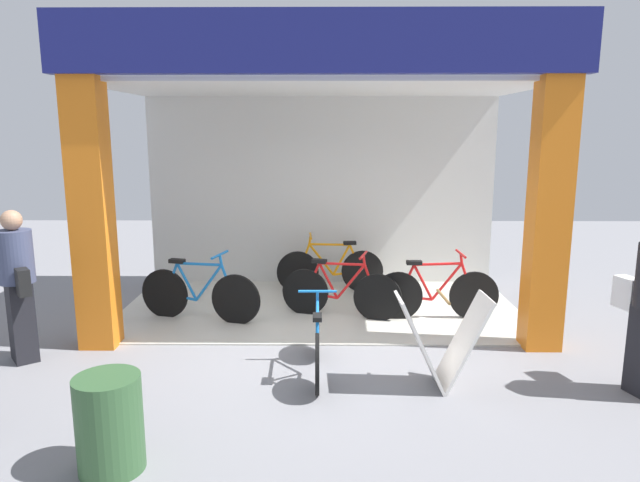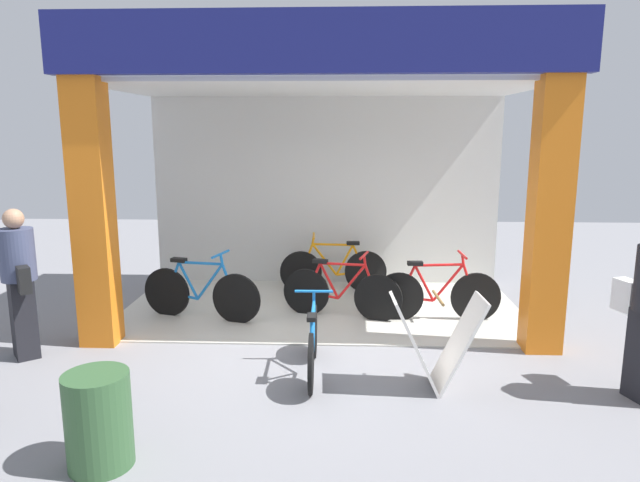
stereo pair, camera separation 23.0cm
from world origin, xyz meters
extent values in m
plane|color=gray|center=(0.00, 0.00, 0.00)|extent=(19.42, 19.42, 0.00)
cube|color=beige|center=(0.00, 1.49, 0.01)|extent=(5.71, 2.98, 0.02)
cube|color=silver|center=(0.00, 2.98, 1.58)|extent=(5.71, 0.12, 3.16)
cube|color=orange|center=(-2.64, 0.00, 1.58)|extent=(0.42, 0.36, 3.16)
cube|color=orange|center=(2.64, 0.00, 1.58)|extent=(0.42, 0.36, 3.16)
cube|color=navy|center=(0.00, -0.15, 3.49)|extent=(5.91, 0.20, 0.66)
cube|color=silver|center=(0.00, 1.49, 3.13)|extent=(5.71, 2.98, 0.06)
cylinder|color=black|center=(-2.15, 1.05, 0.34)|extent=(0.68, 0.22, 0.69)
cylinder|color=black|center=(-1.12, 0.77, 0.34)|extent=(0.68, 0.22, 0.69)
cylinder|color=blue|center=(-1.91, 0.98, 0.32)|extent=(0.46, 0.15, 0.09)
cylinder|color=blue|center=(-1.82, 0.96, 0.54)|extent=(0.30, 0.11, 0.52)
cylinder|color=blue|center=(-1.50, 0.87, 0.55)|extent=(0.42, 0.14, 0.54)
cylinder|color=blue|center=(-1.63, 0.91, 0.80)|extent=(0.65, 0.21, 0.05)
cylinder|color=blue|center=(-2.04, 1.02, 0.57)|extent=(0.23, 0.09, 0.46)
cylinder|color=blue|center=(-1.23, 0.80, 0.58)|extent=(0.21, 0.09, 0.48)
cylinder|color=blue|center=(-1.32, 0.82, 0.88)|extent=(0.07, 0.05, 0.14)
cylinder|color=blue|center=(-1.33, 0.83, 0.95)|extent=(0.16, 0.47, 0.03)
cube|color=black|center=(-1.95, 0.99, 0.82)|extent=(0.23, 0.15, 0.05)
cylinder|color=black|center=(0.67, 2.38, 0.34)|extent=(0.67, 0.08, 0.67)
cylinder|color=black|center=(-0.37, 2.32, 0.34)|extent=(0.67, 0.08, 0.67)
cylinder|color=orange|center=(0.42, 2.36, 0.31)|extent=(0.45, 0.06, 0.09)
cylinder|color=orange|center=(0.33, 2.36, 0.53)|extent=(0.29, 0.05, 0.50)
cylinder|color=orange|center=(0.01, 2.34, 0.54)|extent=(0.41, 0.06, 0.53)
cylinder|color=orange|center=(0.14, 2.35, 0.78)|extent=(0.65, 0.07, 0.05)
cylinder|color=orange|center=(0.55, 2.37, 0.55)|extent=(0.22, 0.05, 0.45)
cylinder|color=orange|center=(-0.27, 2.32, 0.56)|extent=(0.20, 0.05, 0.47)
cylinder|color=orange|center=(-0.17, 2.33, 0.86)|extent=(0.06, 0.04, 0.14)
cylinder|color=orange|center=(-0.16, 2.33, 0.92)|extent=(0.06, 0.47, 0.03)
cube|color=black|center=(0.46, 2.37, 0.80)|extent=(0.21, 0.11, 0.05)
cylinder|color=black|center=(1.06, 0.98, 0.34)|extent=(0.68, 0.06, 0.68)
cylinder|color=black|center=(2.11, 1.00, 0.34)|extent=(0.68, 0.06, 0.68)
cylinder|color=red|center=(1.31, 0.98, 0.31)|extent=(0.46, 0.05, 0.09)
cylinder|color=red|center=(1.40, 0.99, 0.53)|extent=(0.30, 0.04, 0.51)
cylinder|color=red|center=(1.73, 0.99, 0.54)|extent=(0.42, 0.05, 0.53)
cylinder|color=red|center=(1.59, 0.99, 0.79)|extent=(0.65, 0.05, 0.05)
cylinder|color=red|center=(1.18, 0.98, 0.56)|extent=(0.22, 0.04, 0.45)
cylinder|color=red|center=(2.00, 1.00, 0.57)|extent=(0.20, 0.04, 0.47)
cylinder|color=red|center=(1.91, 1.00, 0.86)|extent=(0.06, 0.04, 0.14)
cylinder|color=red|center=(1.90, 1.00, 0.93)|extent=(0.05, 0.47, 0.03)
cube|color=black|center=(1.27, 0.98, 0.81)|extent=(0.21, 0.11, 0.05)
cylinder|color=black|center=(-0.21, 1.18, 0.33)|extent=(0.65, 0.21, 0.66)
cylinder|color=black|center=(0.78, 0.93, 0.33)|extent=(0.65, 0.21, 0.66)
cylinder|color=red|center=(0.02, 1.12, 0.31)|extent=(0.44, 0.15, 0.09)
cylinder|color=red|center=(0.11, 1.10, 0.52)|extent=(0.29, 0.11, 0.50)
cylinder|color=red|center=(0.42, 1.02, 0.53)|extent=(0.40, 0.14, 0.52)
cylinder|color=red|center=(0.29, 1.05, 0.77)|extent=(0.62, 0.19, 0.05)
cylinder|color=red|center=(-0.10, 1.15, 0.55)|extent=(0.22, 0.09, 0.45)
cylinder|color=red|center=(0.68, 0.95, 0.56)|extent=(0.20, 0.08, 0.46)
cylinder|color=red|center=(0.59, 0.97, 0.85)|extent=(0.06, 0.05, 0.14)
cylinder|color=red|center=(0.58, 0.98, 0.91)|extent=(0.15, 0.46, 0.03)
cube|color=black|center=(-0.01, 1.13, 0.79)|extent=(0.22, 0.15, 0.05)
cylinder|color=black|center=(-0.01, -1.24, 0.30)|extent=(0.05, 0.60, 0.60)
cylinder|color=black|center=(-0.02, -0.31, 0.30)|extent=(0.05, 0.60, 0.60)
cylinder|color=blue|center=(-0.01, -1.02, 0.28)|extent=(0.04, 0.41, 0.08)
cylinder|color=blue|center=(-0.01, -0.94, 0.47)|extent=(0.04, 0.26, 0.45)
cylinder|color=blue|center=(-0.01, -0.65, 0.48)|extent=(0.04, 0.37, 0.47)
cylinder|color=blue|center=(-0.01, -0.77, 0.70)|extent=(0.04, 0.58, 0.05)
cylinder|color=blue|center=(-0.01, -1.14, 0.50)|extent=(0.04, 0.20, 0.40)
cylinder|color=blue|center=(-0.02, -0.40, 0.50)|extent=(0.04, 0.18, 0.42)
cylinder|color=blue|center=(-0.02, -0.49, 0.77)|extent=(0.03, 0.05, 0.13)
cylinder|color=blue|center=(-0.02, -0.50, 0.83)|extent=(0.42, 0.03, 0.03)
cube|color=black|center=(-0.01, -1.06, 0.72)|extent=(0.09, 0.18, 0.05)
cube|color=silver|center=(1.02, -1.10, 0.47)|extent=(0.49, 0.49, 0.96)
cube|color=silver|center=(1.46, -1.08, 0.47)|extent=(0.49, 0.49, 0.96)
cylinder|color=olive|center=(1.24, -1.09, 0.95)|extent=(0.05, 0.47, 0.03)
cube|color=white|center=(3.12, -0.94, 0.95)|extent=(0.22, 0.28, 0.32)
cube|color=black|center=(-3.34, -0.46, 0.45)|extent=(0.40, 0.41, 0.91)
cylinder|color=#3F4766|center=(-3.34, -0.46, 1.20)|extent=(0.53, 0.53, 0.59)
sphere|color=tan|center=(-3.34, -0.46, 1.61)|extent=(0.22, 0.22, 0.22)
cube|color=black|center=(-3.15, -0.70, 0.98)|extent=(0.22, 0.23, 0.29)
cylinder|color=#335933|center=(-1.57, -2.56, 0.38)|extent=(0.50, 0.50, 0.76)
camera|label=1|loc=(0.07, -6.51, 2.56)|focal=31.94mm
camera|label=2|loc=(0.30, -6.51, 2.56)|focal=31.94mm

